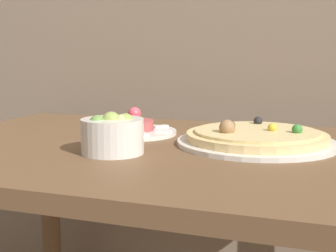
# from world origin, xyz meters

# --- Properties ---
(dining_table) EXTENTS (1.06, 0.78, 0.77)m
(dining_table) POSITION_xyz_m (0.00, 0.39, 0.65)
(dining_table) COLOR brown
(dining_table) RESTS_ON ground_plane
(pizza_plate) EXTENTS (0.36, 0.36, 0.06)m
(pizza_plate) POSITION_xyz_m (0.25, 0.47, 0.79)
(pizza_plate) COLOR silver
(pizza_plate) RESTS_ON dining_table
(tartare_plate) EXTENTS (0.21, 0.21, 0.07)m
(tartare_plate) POSITION_xyz_m (-0.07, 0.50, 0.79)
(tartare_plate) COLOR silver
(tartare_plate) RESTS_ON dining_table
(small_bowl) EXTENTS (0.13, 0.13, 0.09)m
(small_bowl) POSITION_xyz_m (-0.02, 0.28, 0.81)
(small_bowl) COLOR silver
(small_bowl) RESTS_ON dining_table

